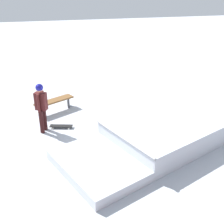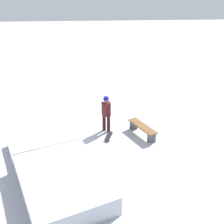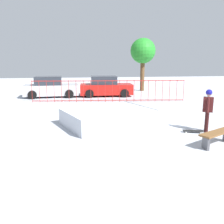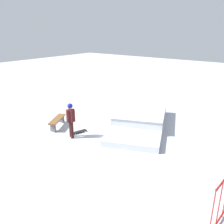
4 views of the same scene
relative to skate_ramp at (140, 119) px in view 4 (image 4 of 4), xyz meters
The scene contains 5 objects.
ground_plane 0.73m from the skate_ramp, 55.87° to the right, with size 60.00×60.00×0.00m, color #B2B7C1.
skate_ramp is the anchor object (origin of this frame).
skater 3.91m from the skate_ramp, 27.46° to the right, with size 0.44×0.40×1.73m.
skateboard 3.39m from the skate_ramp, 33.30° to the right, with size 0.82×0.42×0.09m.
park_bench 4.46m from the skate_ramp, 48.50° to the right, with size 1.59×1.12×0.48m.
Camera 4 is at (10.44, 6.86, 5.03)m, focal length 38.84 mm.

